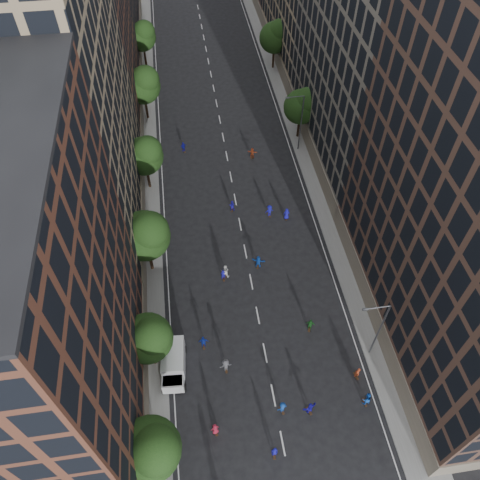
% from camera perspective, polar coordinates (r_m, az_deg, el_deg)
% --- Properties ---
extents(ground, '(240.00, 240.00, 0.00)m').
position_cam_1_polar(ground, '(65.50, -1.07, 7.42)').
color(ground, black).
rests_on(ground, ground).
extents(sidewalk_left, '(4.00, 105.00, 0.15)m').
position_cam_1_polar(sidewalk_left, '(71.18, -11.67, 10.42)').
color(sidewalk_left, slate).
rests_on(sidewalk_left, ground).
extents(sidewalk_right, '(4.00, 105.00, 0.15)m').
position_cam_1_polar(sidewalk_right, '(73.07, 7.72, 12.25)').
color(sidewalk_right, slate).
rests_on(sidewalk_right, ground).
extents(bldg_left_a, '(14.00, 22.00, 30.00)m').
position_cam_1_polar(bldg_left_a, '(37.32, -25.51, -9.18)').
color(bldg_left_a, brown).
rests_on(bldg_left_a, ground).
extents(bldg_left_b, '(14.00, 26.00, 34.00)m').
position_cam_1_polar(bldg_left_b, '(52.57, -22.32, 14.90)').
color(bldg_left_b, '#8D7A5C').
rests_on(bldg_left_b, ground).
extents(bldg_left_c, '(14.00, 20.00, 28.00)m').
position_cam_1_polar(bldg_left_c, '(73.75, -19.46, 23.17)').
color(bldg_left_c, brown).
rests_on(bldg_left_c, ground).
extents(bldg_right_b, '(14.00, 28.00, 33.00)m').
position_cam_1_polar(bldg_right_b, '(63.86, 16.74, 22.25)').
color(bldg_right_b, '#615A50').
rests_on(bldg_right_b, ground).
extents(tree_left_0, '(5.20, 5.20, 8.83)m').
position_cam_1_polar(tree_left_0, '(40.45, -10.80, -23.79)').
color(tree_left_0, black).
rests_on(tree_left_0, ground).
extents(tree_left_1, '(4.80, 4.80, 8.21)m').
position_cam_1_polar(tree_left_1, '(44.76, -11.02, -11.59)').
color(tree_left_1, black).
rests_on(tree_left_1, ground).
extents(tree_left_2, '(5.60, 5.60, 9.45)m').
position_cam_1_polar(tree_left_2, '(51.05, -11.37, 0.68)').
color(tree_left_2, black).
rests_on(tree_left_2, ground).
extents(tree_left_3, '(5.00, 5.00, 8.58)m').
position_cam_1_polar(tree_left_3, '(61.57, -11.51, 10.18)').
color(tree_left_3, black).
rests_on(tree_left_3, ground).
extents(tree_left_4, '(5.40, 5.40, 9.08)m').
position_cam_1_polar(tree_left_4, '(74.51, -11.70, 18.12)').
color(tree_left_4, black).
rests_on(tree_left_4, ground).
extents(tree_left_5, '(4.80, 4.80, 8.33)m').
position_cam_1_polar(tree_left_5, '(88.79, -11.79, 23.25)').
color(tree_left_5, black).
rests_on(tree_left_5, ground).
extents(tree_right_a, '(5.00, 5.00, 8.39)m').
position_cam_1_polar(tree_right_a, '(69.98, 7.63, 15.99)').
color(tree_right_a, black).
rests_on(tree_right_a, ground).
extents(tree_right_b, '(5.20, 5.20, 8.83)m').
position_cam_1_polar(tree_right_b, '(86.62, 4.40, 23.57)').
color(tree_right_b, black).
rests_on(tree_right_b, ground).
extents(streetlamp_near, '(2.64, 0.22, 9.06)m').
position_cam_1_polar(streetlamp_near, '(46.75, 16.49, -10.23)').
color(streetlamp_near, '#595B60').
rests_on(streetlamp_near, ground).
extents(streetlamp_far, '(2.64, 0.22, 9.06)m').
position_cam_1_polar(streetlamp_far, '(67.74, 7.30, 14.27)').
color(streetlamp_far, '#595B60').
rests_on(streetlamp_far, ground).
extents(cargo_van, '(2.69, 5.13, 2.65)m').
position_cam_1_polar(cargo_van, '(47.85, -8.12, -14.69)').
color(cargo_van, silver).
rests_on(cargo_van, ground).
extents(skater_1, '(0.64, 0.44, 1.70)m').
position_cam_1_polar(skater_1, '(45.21, 4.23, -24.36)').
color(skater_1, '#15139D').
rests_on(skater_1, ground).
extents(skater_2, '(1.01, 0.83, 1.90)m').
position_cam_1_polar(skater_2, '(48.00, 15.15, -18.19)').
color(skater_2, '#164DB5').
rests_on(skater_2, ground).
extents(skater_3, '(1.11, 0.82, 1.53)m').
position_cam_1_polar(skater_3, '(46.57, 5.17, -19.69)').
color(skater_3, '#123B94').
rests_on(skater_3, ground).
extents(skater_4, '(1.07, 0.49, 1.79)m').
position_cam_1_polar(skater_4, '(49.15, -4.47, -12.30)').
color(skater_4, navy).
rests_on(skater_4, ground).
extents(skater_5, '(1.50, 0.91, 1.55)m').
position_cam_1_polar(skater_5, '(46.83, 8.51, -19.62)').
color(skater_5, '#1E15AF').
rests_on(skater_5, ground).
extents(skater_6, '(0.88, 0.69, 1.59)m').
position_cam_1_polar(skater_6, '(45.79, -3.04, -22.02)').
color(skater_6, maroon).
rests_on(skater_6, ground).
extents(skater_7, '(0.65, 0.50, 1.59)m').
position_cam_1_polar(skater_7, '(49.04, 14.12, -15.42)').
color(skater_7, '#AD3B1C').
rests_on(skater_7, ground).
extents(skater_8, '(1.08, 0.94, 1.91)m').
position_cam_1_polar(skater_8, '(53.71, -1.82, -3.85)').
color(skater_8, silver).
rests_on(skater_8, ground).
extents(skater_9, '(1.27, 0.82, 1.87)m').
position_cam_1_polar(skater_9, '(47.85, -1.76, -15.05)').
color(skater_9, '#45464B').
rests_on(skater_9, ground).
extents(skater_10, '(1.08, 0.76, 1.71)m').
position_cam_1_polar(skater_10, '(50.57, 8.56, -10.18)').
color(skater_10, '#1A581E').
rests_on(skater_10, ground).
extents(skater_11, '(1.68, 1.06, 1.73)m').
position_cam_1_polar(skater_11, '(54.67, 2.23, -2.68)').
color(skater_11, '#1443A4').
rests_on(skater_11, ground).
extents(skater_12, '(0.83, 0.57, 1.64)m').
position_cam_1_polar(skater_12, '(59.95, 5.70, 3.17)').
color(skater_12, '#1613A0').
rests_on(skater_12, ground).
extents(skater_13, '(0.59, 0.42, 1.54)m').
position_cam_1_polar(skater_13, '(53.67, -2.07, -4.26)').
color(skater_13, '#161298').
rests_on(skater_13, ground).
extents(skater_14, '(0.88, 0.77, 1.55)m').
position_cam_1_polar(skater_14, '(60.74, -0.98, 4.20)').
color(skater_14, '#1C14A6').
rests_on(skater_14, ground).
extents(skater_15, '(1.17, 0.81, 1.67)m').
position_cam_1_polar(skater_15, '(60.12, 3.60, 3.56)').
color(skater_15, '#14139F').
rests_on(skater_15, ground).
extents(skater_16, '(1.00, 0.71, 1.58)m').
position_cam_1_polar(skater_16, '(70.04, -6.91, 11.18)').
color(skater_16, '#11118E').
rests_on(skater_16, ground).
extents(skater_17, '(1.51, 0.93, 1.55)m').
position_cam_1_polar(skater_17, '(68.56, 1.50, 10.55)').
color(skater_17, maroon).
rests_on(skater_17, ground).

